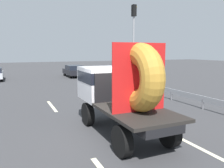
# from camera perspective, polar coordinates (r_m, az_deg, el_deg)

# --- Properties ---
(ground_plane) EXTENTS (120.00, 120.00, 0.00)m
(ground_plane) POSITION_cam_1_polar(r_m,az_deg,el_deg) (8.72, 0.31, -12.35)
(ground_plane) COLOR #38383A
(flatbed_truck) EXTENTS (2.02, 5.07, 3.33)m
(flatbed_truck) POSITION_cam_1_polar(r_m,az_deg,el_deg) (8.64, 1.52, -0.99)
(flatbed_truck) COLOR black
(flatbed_truck) RESTS_ON ground_plane
(distant_sedan) EXTENTS (1.84, 4.28, 1.40)m
(distant_sedan) POSITION_cam_1_polar(r_m,az_deg,el_deg) (27.83, -9.53, 3.34)
(distant_sedan) COLOR black
(distant_sedan) RESTS_ON ground_plane
(traffic_light) EXTENTS (0.42, 0.36, 6.74)m
(traffic_light) POSITION_cam_1_polar(r_m,az_deg,el_deg) (18.99, 5.44, 11.98)
(traffic_light) COLOR gray
(traffic_light) RESTS_ON ground_plane
(guardrail) EXTENTS (0.10, 10.33, 0.71)m
(guardrail) POSITION_cam_1_polar(r_m,az_deg,el_deg) (13.91, 18.03, -2.72)
(guardrail) COLOR gray
(guardrail) RESTS_ON ground_plane
(lane_dash_left_far) EXTENTS (0.16, 2.70, 0.01)m
(lane_dash_left_far) POSITION_cam_1_polar(r_m,az_deg,el_deg) (13.28, -14.80, -5.38)
(lane_dash_left_far) COLOR beige
(lane_dash_left_far) RESTS_ON ground_plane
(lane_dash_right_near) EXTENTS (0.16, 2.46, 0.01)m
(lane_dash_right_near) POSITION_cam_1_polar(r_m,az_deg,el_deg) (8.15, 20.13, -14.34)
(lane_dash_right_near) COLOR beige
(lane_dash_right_near) RESTS_ON ground_plane
(lane_dash_right_far) EXTENTS (0.16, 2.91, 0.01)m
(lane_dash_right_far) POSITION_cam_1_polar(r_m,az_deg,el_deg) (14.86, -2.51, -3.67)
(lane_dash_right_far) COLOR beige
(lane_dash_right_far) RESTS_ON ground_plane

